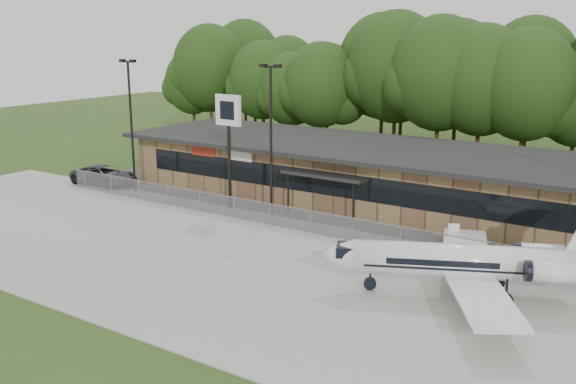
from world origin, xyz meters
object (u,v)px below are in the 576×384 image
Objects in this scene: business_jet at (475,263)px; suv at (104,175)px; terminal at (387,176)px; pole_sign at (228,122)px.

business_jet is 33.16m from suv.
terminal is 16.90m from business_jet.
business_jet is 2.48× the size of suv.
suv is at bearing -162.31° from terminal.
pole_sign is (-8.76, -7.14, 3.99)m from terminal.
business_jet is (10.57, -13.18, -0.43)m from terminal.
terminal is 11.99m from pole_sign.
business_jet reaches higher than terminal.
business_jet is at bearing -106.31° from suv.
pole_sign reaches higher than business_jet.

